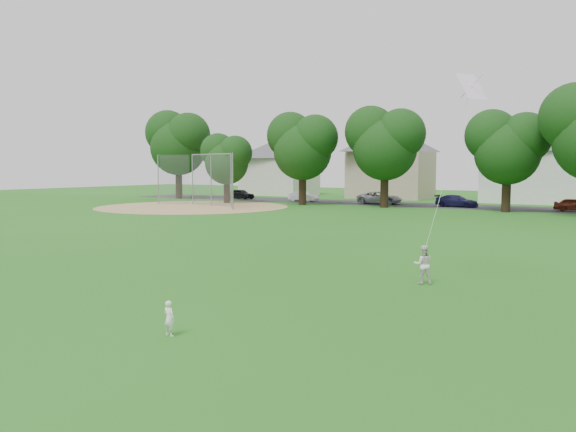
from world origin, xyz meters
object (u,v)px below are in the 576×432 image
Objects in this scene: older_boy at (423,265)px; baseball_backstop at (207,180)px; toddler at (169,318)px; kite at (447,173)px.

baseball_backstop is at bearing -66.61° from older_boy.
older_boy is (2.87, 8.40, 0.23)m from toddler.
kite is at bearing 166.68° from older_boy.
toddler is 0.14× the size of kite.
baseball_backstop reaches higher than toddler.
baseball_backstop reaches higher than older_boy.
kite reaches higher than baseball_backstop.
kite is 0.52× the size of baseball_backstop.
older_boy is 0.22× the size of kite.
kite reaches higher than toddler.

